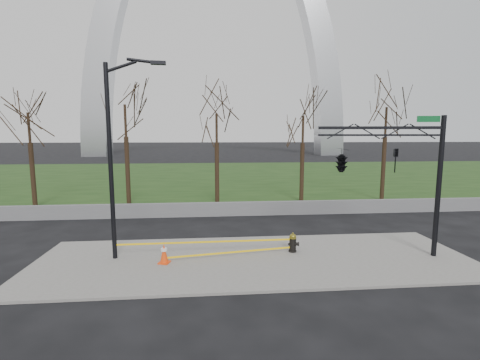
{
  "coord_description": "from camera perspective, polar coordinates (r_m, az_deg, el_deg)",
  "views": [
    {
      "loc": [
        -1.84,
        -13.44,
        5.18
      ],
      "look_at": [
        -0.44,
        2.0,
        3.14
      ],
      "focal_mm": 25.28,
      "sensor_mm": 36.0,
      "label": 1
    }
  ],
  "objects": [
    {
      "name": "grass_strip",
      "position": [
        43.78,
        -2.74,
        0.75
      ],
      "size": [
        120.0,
        40.0,
        0.06
      ],
      "primitive_type": "cube",
      "color": "#1B3613",
      "rests_on": "ground"
    },
    {
      "name": "tree_row",
      "position": [
        25.61,
        -11.33,
        4.6
      ],
      "size": [
        36.86,
        4.0,
        7.89
      ],
      "color": "black",
      "rests_on": "ground"
    },
    {
      "name": "traffic_cone",
      "position": [
        14.16,
        -12.69,
        -11.99
      ],
      "size": [
        0.52,
        0.52,
        0.8
      ],
      "rotation": [
        0.0,
        0.0,
        -0.31
      ],
      "color": "#EC3F0C",
      "rests_on": "sidewalk"
    },
    {
      "name": "street_light",
      "position": [
        14.51,
        -20.25,
        5.13
      ],
      "size": [
        2.39,
        0.39,
        8.21
      ],
      "rotation": [
        0.0,
        0.0,
        0.08
      ],
      "color": "black",
      "rests_on": "ground"
    },
    {
      "name": "traffic_signal_mast",
      "position": [
        15.02,
        19.61,
        3.13
      ],
      "size": [
        5.04,
        2.54,
        6.0
      ],
      "rotation": [
        0.0,
        0.0,
        -0.17
      ],
      "color": "black",
      "rests_on": "ground"
    },
    {
      "name": "caution_tape",
      "position": [
        14.64,
        -3.97,
        -11.1
      ],
      "size": [
        7.59,
        0.85,
        0.44
      ],
      "color": "yellow",
      "rests_on": "ground"
    },
    {
      "name": "sidewalk",
      "position": [
        14.5,
        2.52,
        -13.22
      ],
      "size": [
        18.0,
        6.0,
        0.1
      ],
      "primitive_type": "cube",
      "color": "slate",
      "rests_on": "ground"
    },
    {
      "name": "gateway_arch",
      "position": [
        92.58,
        -4.2,
        24.66
      ],
      "size": [
        66.0,
        6.0,
        65.0
      ],
      "primitive_type": null,
      "color": "silver",
      "rests_on": "ground"
    },
    {
      "name": "fire_hydrant",
      "position": [
        15.27,
        8.94,
        -10.45
      ],
      "size": [
        0.54,
        0.35,
        0.86
      ],
      "rotation": [
        0.0,
        0.0,
        -0.26
      ],
      "color": "black",
      "rests_on": "sidewalk"
    },
    {
      "name": "ground",
      "position": [
        14.52,
        2.52,
        -13.4
      ],
      "size": [
        500.0,
        500.0,
        0.0
      ],
      "primitive_type": "plane",
      "color": "black",
      "rests_on": "ground"
    },
    {
      "name": "guardrail",
      "position": [
        22.03,
        -0.27,
        -4.89
      ],
      "size": [
        60.0,
        0.3,
        0.9
      ],
      "primitive_type": "cube",
      "color": "#59595B",
      "rests_on": "ground"
    }
  ]
}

